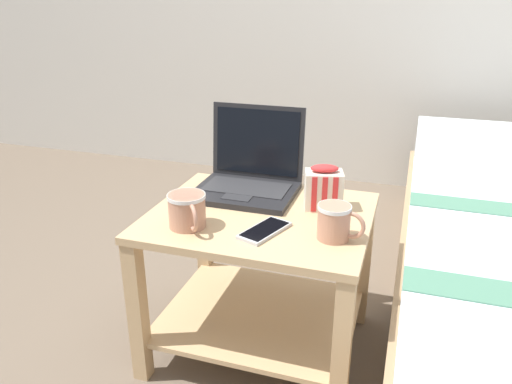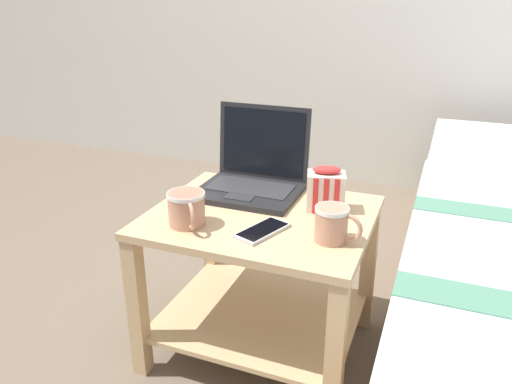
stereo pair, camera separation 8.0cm
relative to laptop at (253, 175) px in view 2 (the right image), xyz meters
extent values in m
plane|color=brown|center=(0.09, -0.16, -0.51)|extent=(8.00, 8.00, 0.00)
cube|color=tan|center=(0.09, -0.16, -0.06)|extent=(0.62, 0.52, 0.02)
cube|color=tan|center=(0.09, -0.16, -0.40)|extent=(0.58, 0.48, 0.02)
cube|color=tan|center=(-0.20, -0.39, -0.29)|extent=(0.04, 0.04, 0.44)
cube|color=tan|center=(0.37, -0.39, -0.29)|extent=(0.04, 0.04, 0.44)
cube|color=tan|center=(-0.20, 0.07, -0.29)|extent=(0.04, 0.04, 0.44)
cube|color=tan|center=(0.37, 0.07, -0.29)|extent=(0.04, 0.04, 0.44)
cube|color=black|center=(0.00, -0.04, -0.04)|extent=(0.31, 0.24, 0.02)
cube|color=#2D2D30|center=(0.00, -0.03, -0.03)|extent=(0.26, 0.13, 0.00)
cube|color=#2D2D30|center=(0.00, -0.11, -0.03)|extent=(0.09, 0.05, 0.00)
cube|color=black|center=(0.00, 0.09, 0.08)|extent=(0.31, 0.03, 0.24)
cube|color=black|center=(0.00, 0.08, 0.09)|extent=(0.28, 0.02, 0.21)
cube|color=green|center=(0.06, 0.10, 0.14)|extent=(0.03, 0.00, 0.03)
cube|color=yellow|center=(0.05, 0.10, 0.14)|extent=(0.03, 0.00, 0.03)
cube|color=silver|center=(0.00, 0.09, 0.08)|extent=(0.03, 0.01, 0.04)
cube|color=yellow|center=(0.04, 0.10, 0.15)|extent=(0.04, 0.00, 0.03)
cylinder|color=tan|center=(-0.07, -0.30, -0.01)|extent=(0.10, 0.10, 0.09)
cylinder|color=silver|center=(-0.07, -0.30, 0.04)|extent=(0.10, 0.10, 0.01)
cylinder|color=black|center=(-0.07, -0.30, 0.03)|extent=(0.09, 0.09, 0.01)
torus|color=tan|center=(-0.04, -0.34, 0.00)|extent=(0.06, 0.06, 0.07)
cylinder|color=tan|center=(0.31, -0.25, -0.01)|extent=(0.08, 0.08, 0.09)
cylinder|color=silver|center=(0.31, -0.25, 0.04)|extent=(0.09, 0.09, 0.01)
cylinder|color=black|center=(0.31, -0.25, 0.03)|extent=(0.07, 0.07, 0.01)
torus|color=tan|center=(0.36, -0.26, 0.00)|extent=(0.07, 0.02, 0.07)
cube|color=silver|center=(0.25, -0.06, 0.00)|extent=(0.12, 0.10, 0.11)
cube|color=red|center=(0.23, -0.11, 0.00)|extent=(0.02, 0.01, 0.10)
cube|color=red|center=(0.26, -0.10, 0.00)|extent=(0.02, 0.01, 0.10)
cube|color=red|center=(0.29, -0.09, 0.00)|extent=(0.02, 0.01, 0.10)
ellipsoid|color=red|center=(0.25, -0.06, 0.07)|extent=(0.09, 0.06, 0.02)
cube|color=#B7BABC|center=(0.13, -0.27, -0.05)|extent=(0.12, 0.17, 0.01)
cube|color=black|center=(0.13, -0.27, -0.04)|extent=(0.11, 0.15, 0.00)
camera|label=1|loc=(0.47, -1.40, 0.53)|focal=35.00mm
camera|label=2|loc=(0.55, -1.37, 0.53)|focal=35.00mm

